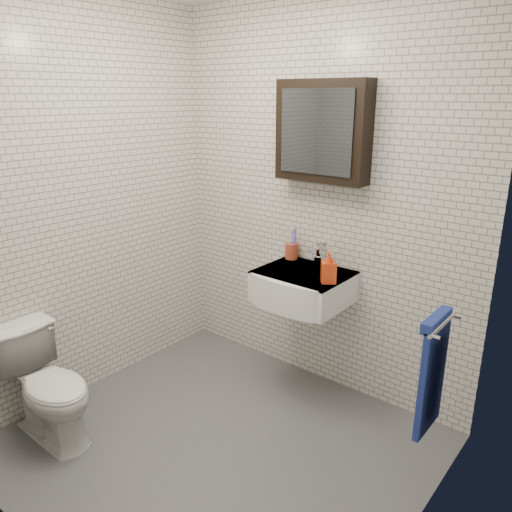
% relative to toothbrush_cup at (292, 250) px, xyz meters
% --- Properties ---
extents(ground, '(2.20, 2.00, 0.01)m').
position_rel_toothbrush_cup_xyz_m(ground, '(0.16, -0.94, -0.90)').
color(ground, '#53565B').
rests_on(ground, ground).
extents(room_shell, '(2.22, 2.02, 2.51)m').
position_rel_toothbrush_cup_xyz_m(room_shell, '(0.16, -0.94, 0.56)').
color(room_shell, silver).
rests_on(room_shell, ground).
extents(washbasin, '(0.55, 0.50, 0.20)m').
position_rel_toothbrush_cup_xyz_m(washbasin, '(0.21, -0.21, -0.15)').
color(washbasin, white).
rests_on(washbasin, room_shell).
extents(faucet, '(0.06, 0.20, 0.15)m').
position_rel_toothbrush_cup_xyz_m(faucet, '(0.21, -0.01, 0.01)').
color(faucet, silver).
rests_on(faucet, washbasin).
extents(mirror_cabinet, '(0.60, 0.15, 0.60)m').
position_rel_toothbrush_cup_xyz_m(mirror_cabinet, '(0.21, -0.01, 0.79)').
color(mirror_cabinet, black).
rests_on(mirror_cabinet, room_shell).
extents(towel_rail, '(0.09, 0.30, 0.58)m').
position_rel_toothbrush_cup_xyz_m(towel_rail, '(1.21, -0.59, -0.18)').
color(towel_rail, silver).
rests_on(towel_rail, room_shell).
extents(toothbrush_cup, '(0.11, 0.11, 0.24)m').
position_rel_toothbrush_cup_xyz_m(toothbrush_cup, '(0.00, 0.00, 0.00)').
color(toothbrush_cup, '#9D4027').
rests_on(toothbrush_cup, washbasin).
extents(soap_bottle, '(0.12, 0.12, 0.19)m').
position_rel_toothbrush_cup_xyz_m(soap_bottle, '(0.43, -0.23, 0.04)').
color(soap_bottle, orange).
rests_on(soap_bottle, washbasin).
extents(toilet, '(0.64, 0.37, 0.65)m').
position_rel_toothbrush_cup_xyz_m(toilet, '(-0.64, -1.47, -0.58)').
color(toilet, white).
rests_on(toilet, ground).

